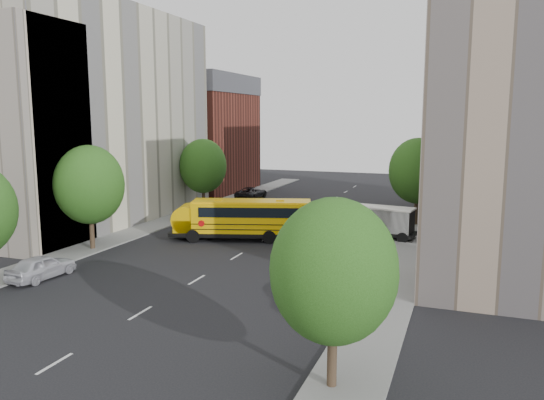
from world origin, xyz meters
The scene contains 22 objects.
ground centered at (0.00, 0.00, 0.00)m, with size 120.00×120.00×0.00m, color black.
sidewalk_left centered at (-11.50, 5.00, 0.06)m, with size 3.00×80.00×0.12m, color slate.
sidewalk_right centered at (11.50, 5.00, 0.06)m, with size 3.00×80.00×0.12m, color slate.
lane_markings centered at (0.00, 10.00, 0.01)m, with size 0.15×64.00×0.01m, color silver.
building_left_cream centered at (-18.00, 6.00, 10.00)m, with size 10.00×26.00×20.00m, color beige.
building_left_redbrick centered at (-18.00, 28.00, 6.50)m, with size 10.00×15.00×13.00m, color maroon.
building_left_near centered at (-18.00, -4.50, 8.50)m, with size 10.00×7.00×17.00m, color beige.
building_right_near centered at (18.00, -4.50, 8.50)m, with size 10.00×7.00×17.00m, color tan.
building_right_far centered at (18.00, 20.00, 9.00)m, with size 10.00×22.00×18.00m, color beige.
building_right_sidewall centered at (18.00, 9.00, 9.00)m, with size 10.10×0.30×18.00m, color brown.
street_tree_1 centered at (-11.00, -4.00, 4.95)m, with size 5.12×5.12×7.90m.
street_tree_2 centered at (-11.00, 14.00, 4.83)m, with size 4.99×4.99×7.71m.
street_tree_3 centered at (11.00, -18.00, 4.45)m, with size 4.61×4.61×7.11m.
street_tree_4 centered at (11.00, 14.00, 5.08)m, with size 5.25×5.25×8.10m.
street_tree_5 centered at (11.00, 26.00, 4.70)m, with size 4.86×4.86×7.51m.
school_bus centered at (-1.75, 3.01, 1.87)m, with size 12.10×6.10×3.35m.
safari_truck centered at (8.55, 7.57, 1.39)m, with size 6.40×3.10×2.63m.
parked_car_0 centered at (-9.10, -11.09, 0.76)m, with size 1.80×4.47×1.52m, color silver.
parked_car_1 centered at (-9.60, 9.42, 0.78)m, with size 1.65×4.73×1.56m, color silver.
parked_car_2 centered at (-9.60, 23.89, 0.73)m, with size 2.43×5.27×1.46m, color black.
parked_car_3 centered at (8.80, -10.17, 0.72)m, with size 2.01×4.95×1.44m, color maroon.
parked_car_4 centered at (9.60, 10.10, 0.68)m, with size 1.60×3.99×1.36m, color #322F53.
Camera 1 is at (15.28, -35.85, 9.84)m, focal length 35.00 mm.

